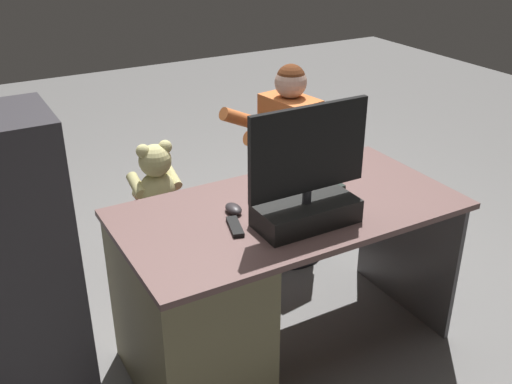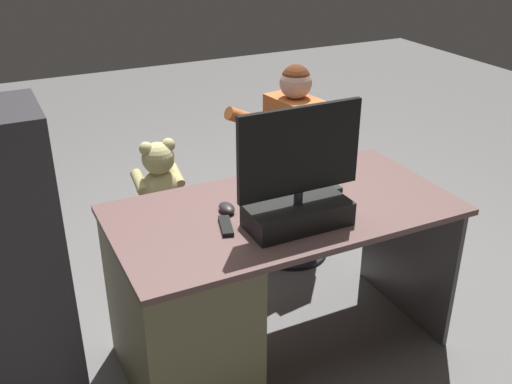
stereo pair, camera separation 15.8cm
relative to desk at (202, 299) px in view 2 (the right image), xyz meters
name	(u,v)px [view 2 (the right image)]	position (x,y,z in m)	size (l,w,h in m)	color
ground_plane	(243,298)	(-0.38, -0.42, -0.40)	(10.00, 10.00, 0.00)	#61605F
desk	(202,299)	(0.00, 0.00, 0.00)	(1.46, 0.75, 0.75)	brown
monitor	(298,191)	(-0.36, 0.16, 0.50)	(0.51, 0.20, 0.49)	black
keyboard	(294,193)	(-0.48, -0.08, 0.36)	(0.42, 0.14, 0.02)	black
computer_mouse	(227,208)	(-0.15, -0.07, 0.37)	(0.06, 0.10, 0.04)	#2A2627
cup	(329,174)	(-0.68, -0.12, 0.39)	(0.08, 0.08, 0.09)	white
tv_remote	(226,226)	(-0.09, 0.06, 0.36)	(0.04, 0.15, 0.02)	black
office_chair_teddy	(164,237)	(-0.10, -0.84, -0.17)	(0.48, 0.48, 0.43)	black
teddy_bear	(159,176)	(-0.10, -0.86, 0.20)	(0.26, 0.26, 0.38)	#C6BE7E
visitor_chair	(292,216)	(-0.84, -0.73, -0.16)	(0.44, 0.44, 0.43)	black
person	(280,152)	(-0.76, -0.74, 0.26)	(0.54, 0.53, 1.14)	#C56733
equipment_rack	(4,285)	(0.74, -0.06, 0.26)	(0.44, 0.36, 1.32)	#2F2D31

